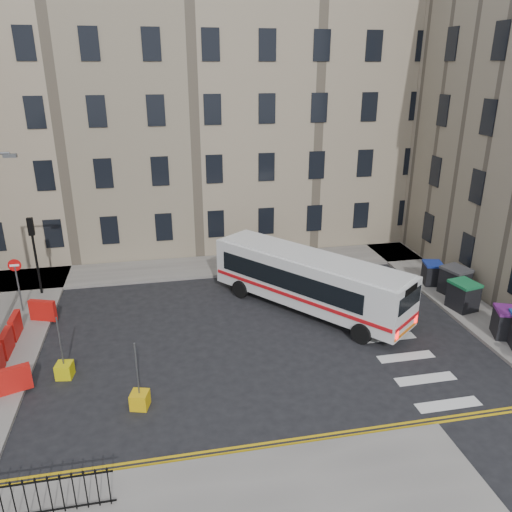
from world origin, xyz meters
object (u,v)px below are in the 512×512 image
object	(u,v)px
wheelie_bin_c	(463,295)
wheelie_bin_d	(455,281)
bollard_yellow	(65,370)
wheelie_bin_b	(506,322)
wheelie_bin_e	(432,273)
bus	(309,279)
bollard_chevron	(140,400)

from	to	relation	value
wheelie_bin_c	wheelie_bin_d	world-z (taller)	wheelie_bin_d
wheelie_bin_d	bollard_yellow	world-z (taller)	wheelie_bin_d
bollard_yellow	wheelie_bin_b	bearing A→B (deg)	-2.48
wheelie_bin_b	bollard_yellow	bearing A→B (deg)	-160.79
wheelie_bin_b	bollard_yellow	world-z (taller)	wheelie_bin_b
wheelie_bin_e	wheelie_bin_d	bearing A→B (deg)	-58.98
bus	wheelie_bin_c	size ratio (longest dim) A/B	6.50
bus	wheelie_bin_e	xyz separation A→B (m)	(7.48, 1.36, -0.86)
bollard_yellow	bollard_chevron	xyz separation A→B (m)	(2.89, -2.46, 0.00)
bollard_chevron	bollard_yellow	bearing A→B (deg)	139.60
bus	wheelie_bin_d	world-z (taller)	bus
bus	bollard_chevron	world-z (taller)	bus
bus	wheelie_bin_b	world-z (taller)	bus
wheelie_bin_d	wheelie_bin_e	xyz separation A→B (m)	(-0.45, 1.45, -0.13)
wheelie_bin_c	bollard_yellow	bearing A→B (deg)	174.80
wheelie_bin_d	wheelie_bin_e	distance (m)	1.53
wheelie_bin_b	wheelie_bin_d	xyz separation A→B (m)	(0.23, 4.39, 0.08)
wheelie_bin_b	wheelie_bin_e	distance (m)	5.85
wheelie_bin_c	bus	bearing A→B (deg)	155.51
bus	bollard_yellow	distance (m)	11.61
bollard_chevron	wheelie_bin_c	bearing A→B (deg)	16.00
wheelie_bin_e	bollard_yellow	size ratio (longest dim) A/B	2.15
wheelie_bin_b	bollard_chevron	bearing A→B (deg)	-152.32
bollard_chevron	wheelie_bin_d	bearing A→B (deg)	20.73
wheelie_bin_b	wheelie_bin_d	size ratio (longest dim) A/B	0.92
wheelie_bin_c	bollard_chevron	distance (m)	16.03
bollard_chevron	wheelie_bin_e	bearing A→B (deg)	25.78
wheelie_bin_c	bollard_chevron	size ratio (longest dim) A/B	2.44
wheelie_bin_b	wheelie_bin_c	size ratio (longest dim) A/B	1.00
wheelie_bin_d	bollard_chevron	bearing A→B (deg)	-175.74
wheelie_bin_b	wheelie_bin_d	world-z (taller)	wheelie_bin_d
wheelie_bin_b	wheelie_bin_e	bearing A→B (deg)	113.78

